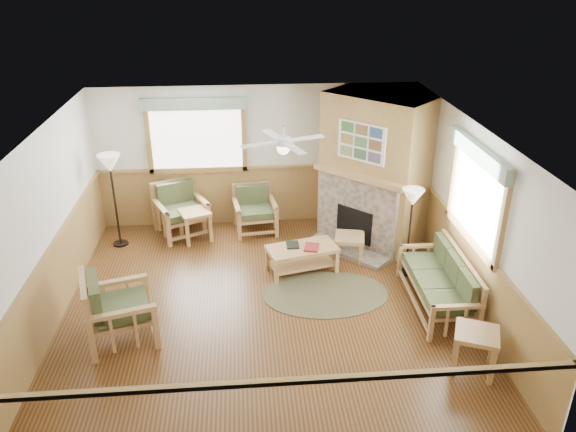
{
  "coord_description": "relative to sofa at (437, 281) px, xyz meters",
  "views": [
    {
      "loc": [
        -0.27,
        -7.13,
        4.82
      ],
      "look_at": [
        0.4,
        0.7,
        1.15
      ],
      "focal_mm": 35.0,
      "sensor_mm": 36.0,
      "label": 1
    }
  ],
  "objects": [
    {
      "name": "wall_left",
      "position": [
        -5.55,
        0.21,
        0.94
      ],
      "size": [
        0.02,
        6.0,
        2.7
      ],
      "primitive_type": "cube",
      "color": "white",
      "rests_on": "floor"
    },
    {
      "name": "wall_front",
      "position": [
        -2.55,
        -2.79,
        0.94
      ],
      "size": [
        6.0,
        0.02,
        2.7
      ],
      "primitive_type": "cube",
      "color": "white",
      "rests_on": "floor"
    },
    {
      "name": "floor_lamp_left",
      "position": [
        -5.1,
        2.41,
        0.45
      ],
      "size": [
        0.46,
        0.46,
        1.73
      ],
      "primitive_type": null,
      "rotation": [
        0.0,
        0.0,
        0.19
      ],
      "color": "black",
      "rests_on": "floor"
    },
    {
      "name": "floor_lamp_right",
      "position": [
        -0.18,
        0.95,
        0.35
      ],
      "size": [
        0.44,
        0.44,
        1.52
      ],
      "primitive_type": null,
      "rotation": [
        0.0,
        0.0,
        -0.3
      ],
      "color": "black",
      "rests_on": "floor"
    },
    {
      "name": "wall_back",
      "position": [
        -2.55,
        3.21,
        0.94
      ],
      "size": [
        6.0,
        0.02,
        2.7
      ],
      "primitive_type": "cube",
      "color": "white",
      "rests_on": "floor"
    },
    {
      "name": "ceiling_fan",
      "position": [
        -2.25,
        0.51,
        2.25
      ],
      "size": [
        1.59,
        1.59,
        0.36
      ],
      "primitive_type": null,
      "rotation": [
        0.0,
        0.0,
        0.35
      ],
      "color": "white",
      "rests_on": "ceiling"
    },
    {
      "name": "end_table_chairs",
      "position": [
        -3.73,
        2.49,
        -0.12
      ],
      "size": [
        0.66,
        0.65,
        0.58
      ],
      "primitive_type": null,
      "rotation": [
        0.0,
        0.0,
        0.36
      ],
      "color": "tan",
      "rests_on": "floor"
    },
    {
      "name": "wall_right",
      "position": [
        0.45,
        0.21,
        0.94
      ],
      "size": [
        0.02,
        6.0,
        2.7
      ],
      "primitive_type": "cube",
      "color": "white",
      "rests_on": "floor"
    },
    {
      "name": "armchair_back_left",
      "position": [
        -4.0,
        2.76,
        0.07
      ],
      "size": [
        1.14,
        1.14,
        0.96
      ],
      "primitive_type": null,
      "rotation": [
        0.0,
        0.0,
        0.43
      ],
      "color": "tan",
      "rests_on": "floor"
    },
    {
      "name": "window_back",
      "position": [
        -3.65,
        3.17,
        2.12
      ],
      "size": [
        1.9,
        0.16,
        1.5
      ],
      "primitive_type": null,
      "color": "white",
      "rests_on": "wall_back"
    },
    {
      "name": "window_right",
      "position": [
        0.41,
        0.01,
        2.12
      ],
      "size": [
        0.16,
        1.9,
        1.5
      ],
      "primitive_type": null,
      "color": "white",
      "rests_on": "wall_right"
    },
    {
      "name": "braided_rug",
      "position": [
        -1.6,
        0.43,
        -0.41
      ],
      "size": [
        2.21,
        2.21,
        0.01
      ],
      "primitive_type": "cylinder",
      "rotation": [
        0.0,
        0.0,
        -0.14
      ],
      "color": "#49472E",
      "rests_on": "floor"
    },
    {
      "name": "armchair_left",
      "position": [
        -4.55,
        -0.41,
        0.08
      ],
      "size": [
        1.1,
        1.1,
        0.99
      ],
      "primitive_type": null,
      "rotation": [
        0.0,
        0.0,
        1.86
      ],
      "color": "tan",
      "rests_on": "floor"
    },
    {
      "name": "coffee_table",
      "position": [
        -1.9,
        1.17,
        -0.19
      ],
      "size": [
        1.24,
        0.83,
        0.45
      ],
      "primitive_type": null,
      "rotation": [
        0.0,
        0.0,
        0.25
      ],
      "color": "tan",
      "rests_on": "floor"
    },
    {
      "name": "sofa",
      "position": [
        0.0,
        0.0,
        0.0
      ],
      "size": [
        1.81,
        0.77,
        0.83
      ],
      "primitive_type": null,
      "rotation": [
        0.0,
        0.0,
        -1.59
      ],
      "color": "tan",
      "rests_on": "floor"
    },
    {
      "name": "armchair_back_right",
      "position": [
        -2.62,
        2.76,
        0.02
      ],
      "size": [
        0.85,
        0.85,
        0.86
      ],
      "primitive_type": null,
      "rotation": [
        0.0,
        0.0,
        0.12
      ],
      "color": "tan",
      "rests_on": "floor"
    },
    {
      "name": "book_red",
      "position": [
        -1.75,
        1.12,
        0.07
      ],
      "size": [
        0.29,
        0.35,
        0.03
      ],
      "primitive_type": "cube",
      "rotation": [
        0.0,
        0.0,
        -0.26
      ],
      "color": "maroon",
      "rests_on": "coffee_table"
    },
    {
      "name": "wainscot",
      "position": [
        -2.55,
        0.21,
        0.14
      ],
      "size": [
        6.0,
        6.0,
        1.1
      ],
      "primitive_type": null,
      "color": "olive",
      "rests_on": "floor"
    },
    {
      "name": "book_dark",
      "position": [
        -2.05,
        1.24,
        0.07
      ],
      "size": [
        0.2,
        0.27,
        0.03
      ],
      "primitive_type": "cube",
      "rotation": [
        0.0,
        0.0,
        0.0
      ],
      "color": "black",
      "rests_on": "coffee_table"
    },
    {
      "name": "fireplace",
      "position": [
        -0.5,
        2.26,
        0.94
      ],
      "size": [
        3.11,
        3.11,
        2.7
      ],
      "primitive_type": null,
      "rotation": [
        0.0,
        0.0,
        -0.79
      ],
      "color": "olive",
      "rests_on": "floor"
    },
    {
      "name": "ceiling",
      "position": [
        -2.55,
        0.21,
        2.29
      ],
      "size": [
        6.0,
        6.0,
        0.01
      ],
      "primitive_type": "cube",
      "color": "white",
      "rests_on": "floor"
    },
    {
      "name": "end_table_sofa",
      "position": [
        0.0,
        -1.47,
        -0.12
      ],
      "size": [
        0.68,
        0.67,
        0.59
      ],
      "primitive_type": null,
      "rotation": [
        0.0,
        0.0,
        -0.41
      ],
      "color": "tan",
      "rests_on": "floor"
    },
    {
      "name": "floor",
      "position": [
        -2.55,
        0.21,
        -0.42
      ],
      "size": [
        6.0,
        6.0,
        0.01
      ],
      "primitive_type": "cube",
      "color": "#553417",
      "rests_on": "ground"
    },
    {
      "name": "footstool",
      "position": [
        -1.03,
        1.54,
        -0.2
      ],
      "size": [
        0.59,
        0.59,
        0.43
      ],
      "primitive_type": null,
      "rotation": [
        0.0,
        0.0,
        -0.2
      ],
      "color": "tan",
      "rests_on": "floor"
    }
  ]
}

